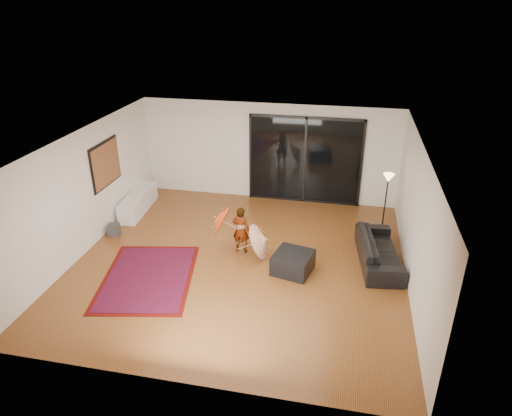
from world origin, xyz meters
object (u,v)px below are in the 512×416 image
(child, at_px, (241,230))
(ottoman, at_px, (293,262))
(sofa, at_px, (379,250))
(media_console, at_px, (138,202))

(child, bearing_deg, ottoman, 161.32)
(sofa, bearing_deg, child, 85.63)
(ottoman, distance_m, child, 1.43)
(sofa, relative_size, ottoman, 2.70)
(media_console, relative_size, sofa, 0.88)
(ottoman, bearing_deg, media_console, 154.74)
(media_console, distance_m, child, 3.53)
(media_console, xyz_separation_m, sofa, (6.20, -1.36, 0.05))
(ottoman, xyz_separation_m, child, (-1.25, 0.59, 0.33))
(child, bearing_deg, media_console, -18.70)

